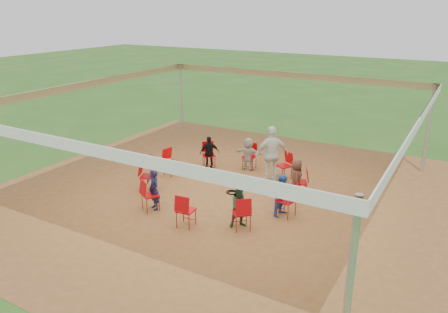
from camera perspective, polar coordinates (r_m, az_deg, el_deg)
The scene contains 23 objects.
ground at distance 13.26m, azimuth -0.19°, elevation -4.79°, with size 80.00×80.00×0.00m, color #2B591C.
dirt_patch at distance 13.25m, azimuth -0.19°, elevation -4.77°, with size 13.00×13.00×0.00m, color brown.
tent at distance 12.49m, azimuth -0.20°, elevation 5.21°, with size 10.33×10.33×3.00m.
chair_0 at distance 11.80m, azimuth 8.16°, elevation -5.75°, with size 0.42×0.44×0.90m, color #B60309, non-canonical shape.
chair_1 at distance 13.06m, azimuth 9.89°, elevation -3.33°, with size 0.42×0.44×0.90m, color #B60309, non-canonical shape.
chair_2 at distance 14.29m, azimuth 7.80°, elevation -1.23°, with size 0.42×0.44×0.90m, color #B60309, non-canonical shape.
chair_3 at distance 15.07m, azimuth 3.35°, elevation 0.01°, with size 0.42×0.44×0.90m, color #B60309, non-canonical shape.
chair_4 at distance 15.19m, azimuth -2.00°, elevation 0.19°, with size 0.42×0.44×0.90m, color #B60309, non-canonical shape.
chair_5 at distance 14.62m, azimuth -6.90°, elevation -0.72°, with size 0.42×0.44×0.90m, color #B60309, non-canonical shape.
chair_6 at distance 13.50m, azimuth -9.93°, elevation -2.58°, with size 0.42×0.44×0.90m, color #B60309, non-canonical shape.
chair_7 at distance 12.19m, azimuth -9.61°, elevation -4.99°, with size 0.42×0.44×0.90m, color #B60309, non-canonical shape.
chair_8 at distance 11.21m, azimuth -5.00°, elevation -7.01°, with size 0.42×0.44×0.90m, color #B60309, non-canonical shape.
chair_9 at distance 11.04m, azimuth 2.31°, elevation -7.36°, with size 0.42×0.44×0.90m, color #B60309, non-canonical shape.
person_seated_0 at distance 11.80m, azimuth 7.71°, elevation -5.02°, with size 0.56×0.32×1.15m, color #2652AE.
person_seated_1 at distance 13.00m, azimuth 9.39°, elevation -2.78°, with size 0.56×0.31×1.15m, color #512C23.
person_seated_2 at distance 14.93m, azimuth 3.20°, elevation 0.35°, with size 1.07×0.40×1.15m, color beige.
person_seated_3 at distance 15.04m, azimuth -1.92°, elevation 0.51°, with size 0.67×0.34×1.15m, color black.
person_seated_4 at distance 13.42m, azimuth -9.47°, elevation -2.08°, with size 0.74×0.37×1.15m, color #471325.
person_seated_5 at distance 12.17m, azimuth -9.11°, elevation -4.32°, with size 0.42×0.28×1.15m, color #16193F.
person_seated_6 at distance 11.09m, azimuth 2.16°, elevation -6.49°, with size 0.56×0.32×1.15m, color #25452C.
standing_person at distance 13.84m, azimuth 6.27°, elevation 0.26°, with size 1.08×0.55×1.85m, color silver.
cable_coil at distance 13.24m, azimuth 1.03°, elevation -4.72°, with size 0.39×0.39×0.03m.
laptop at distance 11.89m, azimuth 7.08°, elevation -4.92°, with size 0.34×0.39×0.24m.
Camera 1 is at (6.08, -10.49, 5.36)m, focal length 35.00 mm.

